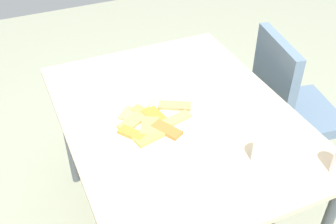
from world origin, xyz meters
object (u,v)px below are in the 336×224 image
(dining_table, at_px, (178,129))
(spoon, at_px, (219,110))
(pide_platter, at_px, (152,121))
(fork, at_px, (211,112))
(dining_chair, at_px, (287,102))
(salad_plate_greens, at_px, (164,75))
(paper_napkin, at_px, (215,112))
(drinking_glass, at_px, (263,151))

(dining_table, xyz_separation_m, spoon, (0.04, 0.17, 0.08))
(pide_platter, bearing_deg, spoon, 81.84)
(spoon, bearing_deg, fork, -103.02)
(dining_chair, bearing_deg, salad_plate_greens, -99.80)
(salad_plate_greens, bearing_deg, spoon, 19.34)
(pide_platter, bearing_deg, paper_napkin, 81.31)
(spoon, bearing_deg, dining_chair, 96.96)
(pide_platter, bearing_deg, drinking_glass, 38.09)
(drinking_glass, bearing_deg, dining_table, -156.03)
(dining_table, distance_m, pide_platter, 0.15)
(dining_chair, bearing_deg, drinking_glass, -47.05)
(dining_table, bearing_deg, fork, 71.24)
(dining_table, height_order, pide_platter, pide_platter)
(dining_table, distance_m, fork, 0.16)
(dining_table, bearing_deg, salad_plate_greens, 169.35)
(dining_table, relative_size, fork, 6.44)
(dining_table, bearing_deg, spoon, 75.09)
(fork, bearing_deg, drinking_glass, -4.69)
(dining_table, distance_m, drinking_glass, 0.42)
(dining_chair, height_order, drinking_glass, dining_chair)
(pide_platter, bearing_deg, salad_plate_greens, 148.18)
(dining_chair, height_order, fork, dining_chair)
(dining_chair, relative_size, drinking_glass, 9.46)
(dining_chair, distance_m, spoon, 0.66)
(drinking_glass, height_order, spoon, drinking_glass)
(paper_napkin, height_order, fork, fork)
(pide_platter, distance_m, drinking_glass, 0.47)
(drinking_glass, relative_size, paper_napkin, 0.66)
(drinking_glass, distance_m, paper_napkin, 0.33)
(pide_platter, height_order, fork, pide_platter)
(paper_napkin, bearing_deg, fork, -90.00)
(salad_plate_greens, xyz_separation_m, paper_napkin, (0.32, 0.10, -0.02))
(dining_chair, xyz_separation_m, pide_platter, (0.17, -0.86, 0.28))
(dining_chair, relative_size, fork, 4.72)
(dining_table, bearing_deg, paper_napkin, 73.38)
(pide_platter, xyz_separation_m, spoon, (0.04, 0.29, -0.01))
(drinking_glass, height_order, fork, drinking_glass)
(salad_plate_greens, bearing_deg, dining_table, -10.65)
(pide_platter, bearing_deg, fork, 80.70)
(drinking_glass, bearing_deg, paper_napkin, -177.27)
(pide_platter, relative_size, spoon, 1.93)
(paper_napkin, bearing_deg, dining_chair, 109.42)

